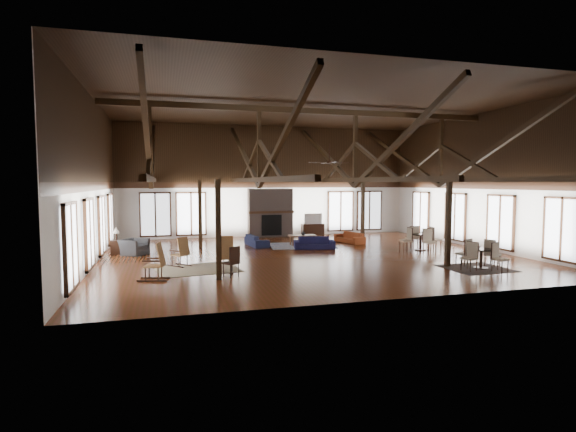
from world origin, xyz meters
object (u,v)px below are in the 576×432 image
object	(u,v)px
armchair	(134,247)
tv_console	(313,229)
sofa_navy_left	(257,240)
sofa_orange	(350,237)
coffee_table	(303,236)
cafe_table_far	(420,239)
cafe_table_near	(481,255)
sofa_navy_front	(314,243)

from	to	relation	value
armchair	tv_console	bearing A→B (deg)	-30.58
sofa_navy_left	sofa_orange	world-z (taller)	sofa_navy_left
coffee_table	tv_console	size ratio (longest dim) A/B	1.03
coffee_table	cafe_table_far	distance (m)	5.30
cafe_table_near	tv_console	bearing A→B (deg)	102.34
sofa_navy_left	armchair	world-z (taller)	armchair
cafe_table_near	cafe_table_far	xyz separation A→B (m)	(0.30, 4.24, 0.02)
armchair	cafe_table_near	xyz separation A→B (m)	(11.63, -6.26, 0.15)
sofa_navy_left	sofa_orange	xyz separation A→B (m)	(4.62, -0.05, -0.01)
tv_console	cafe_table_near	bearing A→B (deg)	-77.66
sofa_navy_front	sofa_orange	bearing A→B (deg)	44.48
coffee_table	armchair	size ratio (longest dim) A/B	1.28
sofa_navy_front	coffee_table	world-z (taller)	sofa_navy_front
coffee_table	cafe_table_far	bearing A→B (deg)	-30.88
cafe_table_near	tv_console	distance (m)	11.18
sofa_navy_front	sofa_navy_left	size ratio (longest dim) A/B	1.02
cafe_table_far	tv_console	bearing A→B (deg)	111.90
armchair	cafe_table_far	distance (m)	12.10
sofa_navy_left	cafe_table_near	world-z (taller)	cafe_table_near
sofa_navy_front	tv_console	bearing A→B (deg)	83.94
sofa_orange	armchair	bearing A→B (deg)	-97.59
sofa_navy_left	cafe_table_near	distance (m)	9.73
coffee_table	tv_console	distance (m)	4.25
sofa_navy_front	cafe_table_near	distance (m)	7.11
sofa_navy_left	sofa_orange	size ratio (longest dim) A/B	1.02
sofa_navy_front	sofa_navy_left	world-z (taller)	sofa_navy_front
tv_console	armchair	bearing A→B (deg)	-153.24
coffee_table	tv_console	bearing A→B (deg)	66.33
sofa_navy_front	tv_console	xyz separation A→B (m)	(1.63, 5.06, 0.05)
sofa_navy_left	coffee_table	xyz separation A→B (m)	(2.12, -0.34, 0.17)
cafe_table_near	cafe_table_far	world-z (taller)	cafe_table_far
sofa_orange	cafe_table_far	world-z (taller)	cafe_table_far
armchair	cafe_table_far	xyz separation A→B (m)	(11.93, -2.02, 0.17)
coffee_table	sofa_navy_left	bearing A→B (deg)	172.36
tv_console	cafe_table_far	bearing A→B (deg)	-68.10
sofa_navy_left	tv_console	world-z (taller)	tv_console
sofa_navy_front	cafe_table_near	bearing A→B (deg)	-43.70
coffee_table	armchair	distance (m)	7.49
tv_console	sofa_navy_front	bearing A→B (deg)	-107.90
coffee_table	armchair	bearing A→B (deg)	-172.34
sofa_navy_left	tv_console	xyz separation A→B (m)	(3.92, 3.51, 0.05)
sofa_orange	armchair	world-z (taller)	armchair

